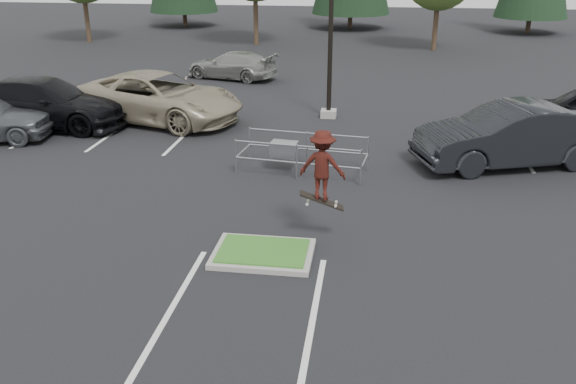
# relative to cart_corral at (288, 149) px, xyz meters

# --- Properties ---
(ground) EXTENTS (120.00, 120.00, 0.00)m
(ground) POSITION_rel_cart_corral_xyz_m (0.22, -5.57, -0.68)
(ground) COLOR black
(ground) RESTS_ON ground
(grass_median) EXTENTS (2.20, 1.60, 0.16)m
(grass_median) POSITION_rel_cart_corral_xyz_m (0.22, -5.57, -0.60)
(grass_median) COLOR #A29F96
(grass_median) RESTS_ON ground
(stall_lines) EXTENTS (22.62, 17.60, 0.01)m
(stall_lines) POSITION_rel_cart_corral_xyz_m (-1.13, 0.45, -0.68)
(stall_lines) COLOR silver
(stall_lines) RESTS_ON ground
(cart_corral) EXTENTS (3.97, 1.84, 1.09)m
(cart_corral) POSITION_rel_cart_corral_xyz_m (0.00, 0.00, 0.00)
(cart_corral) COLOR #9A9CA2
(cart_corral) RESTS_ON ground
(skateboarder) EXTENTS (1.12, 0.75, 1.87)m
(skateboarder) POSITION_rel_cart_corral_xyz_m (1.42, -4.57, 1.16)
(skateboarder) COLOR black
(skateboarder) RESTS_ON ground
(car_l_tan) EXTENTS (7.36, 4.95, 1.87)m
(car_l_tan) POSITION_rel_cart_corral_xyz_m (-5.88, 5.01, 0.26)
(car_l_tan) COLOR gray
(car_l_tan) RESTS_ON ground
(car_l_black) EXTENTS (6.42, 2.83, 1.83)m
(car_l_black) POSITION_rel_cart_corral_xyz_m (-9.78, 3.56, 0.24)
(car_l_black) COLOR black
(car_l_black) RESTS_ON ground
(car_r_charc) EXTENTS (6.18, 3.80, 1.92)m
(car_r_charc) POSITION_rel_cart_corral_xyz_m (6.72, 1.47, 0.28)
(car_r_charc) COLOR black
(car_r_charc) RESTS_ON ground
(car_far_silver) EXTENTS (5.08, 3.14, 1.37)m
(car_far_silver) POSITION_rel_cart_corral_xyz_m (-4.78, 13.36, 0.01)
(car_far_silver) COLOR gray
(car_far_silver) RESTS_ON ground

